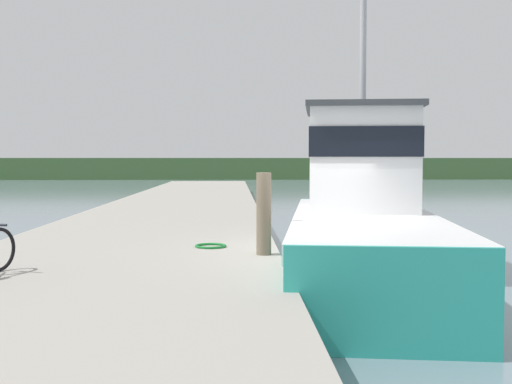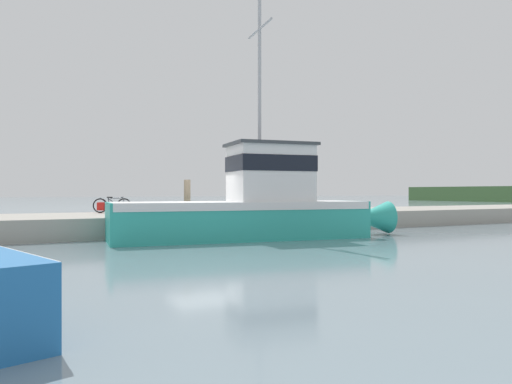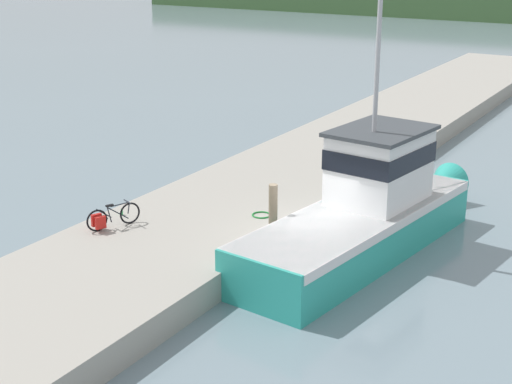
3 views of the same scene
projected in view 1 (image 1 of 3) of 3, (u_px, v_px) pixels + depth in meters
ground_plane at (317, 297)px, 12.04m from camera, size 320.00×320.00×0.00m
dock_pier at (122, 276)px, 11.90m from camera, size 5.88×80.00×0.84m
far_shoreline at (471, 168)px, 85.33m from camera, size 180.00×5.00×2.78m
fishing_boat_main at (362, 217)px, 13.78m from camera, size 4.09×11.94×9.78m
mooring_post at (264, 214)px, 11.66m from camera, size 0.27×0.27×1.50m
hose_coil at (211, 246)px, 12.70m from camera, size 0.62×0.62×0.05m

